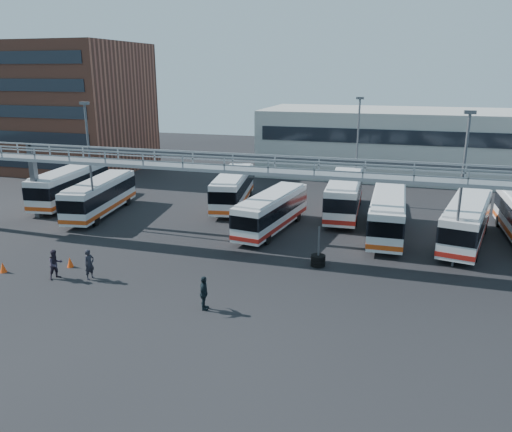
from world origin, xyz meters
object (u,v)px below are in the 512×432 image
(cone_left, at_px, (3,267))
(cone_right, at_px, (70,262))
(pedestrian_d, at_px, (204,293))
(light_pole_left, at_px, (90,159))
(light_pole_back, at_px, (357,145))
(bus_3, at_px, (233,188))
(pedestrian_b, at_px, (55,264))
(bus_5, at_px, (345,194))
(bus_0, at_px, (70,184))
(light_pole_mid, at_px, (462,182))
(bus_6, at_px, (388,213))
(bus_7, at_px, (466,221))
(tire_stack, at_px, (318,259))
(pedestrian_a, at_px, (89,264))
(bus_4, at_px, (272,210))
(bus_1, at_px, (100,195))

(cone_left, height_order, cone_right, cone_right)
(cone_left, bearing_deg, pedestrian_d, -4.60)
(light_pole_left, distance_m, light_pole_back, 24.41)
(light_pole_left, bearing_deg, bus_3, 46.73)
(pedestrian_b, bearing_deg, light_pole_left, 45.29)
(bus_5, bearing_deg, bus_0, -174.80)
(light_pole_back, height_order, bus_5, light_pole_back)
(light_pole_mid, relative_size, bus_6, 0.93)
(bus_7, xyz_separation_m, cone_left, (-29.08, -14.34, -1.51))
(light_pole_back, bearing_deg, bus_5, -96.31)
(light_pole_back, relative_size, tire_stack, 3.72)
(light_pole_back, bearing_deg, pedestrian_a, -120.38)
(light_pole_left, xyz_separation_m, pedestrian_a, (6.11, -9.70, -4.76))
(bus_3, relative_size, tire_stack, 4.05)
(bus_4, relative_size, bus_5, 0.90)
(light_pole_left, height_order, bus_7, light_pole_left)
(light_pole_left, relative_size, pedestrian_a, 5.25)
(bus_0, xyz_separation_m, bus_6, (30.21, -1.64, -0.05))
(bus_5, bearing_deg, cone_left, -136.70)
(bus_4, distance_m, bus_5, 8.26)
(bus_5, xyz_separation_m, pedestrian_d, (-4.98, -21.16, -0.97))
(light_pole_mid, distance_m, bus_3, 22.11)
(bus_3, distance_m, bus_6, 15.41)
(light_pole_mid, bearing_deg, pedestrian_a, -158.33)
(light_pole_mid, distance_m, cone_right, 26.00)
(bus_0, height_order, tire_stack, bus_0)
(bus_0, relative_size, cone_left, 17.09)
(bus_4, relative_size, pedestrian_d, 5.42)
(bus_3, relative_size, pedestrian_a, 5.72)
(bus_1, bearing_deg, tire_stack, -26.19)
(light_pole_back, height_order, cone_right, light_pole_back)
(bus_7, bearing_deg, bus_3, 176.55)
(light_pole_left, distance_m, pedestrian_a, 12.41)
(bus_4, height_order, tire_stack, bus_4)
(light_pole_back, bearing_deg, cone_right, -126.15)
(light_pole_left, bearing_deg, pedestrian_a, -57.80)
(bus_1, height_order, bus_3, bus_3)
(bus_6, distance_m, bus_7, 5.69)
(light_pole_left, height_order, bus_1, light_pole_left)
(cone_right, bearing_deg, bus_6, 32.81)
(bus_0, xyz_separation_m, tire_stack, (26.13, -9.55, -1.43))
(bus_3, bearing_deg, pedestrian_b, -113.27)
(bus_3, bearing_deg, bus_0, -176.91)
(bus_5, relative_size, pedestrian_b, 6.14)
(bus_0, height_order, bus_3, bus_0)
(light_pole_back, distance_m, tire_stack, 18.28)
(bus_3, bearing_deg, bus_5, -8.64)
(tire_stack, bearing_deg, light_pole_mid, 16.20)
(tire_stack, bearing_deg, bus_3, 128.90)
(bus_3, relative_size, cone_left, 16.52)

